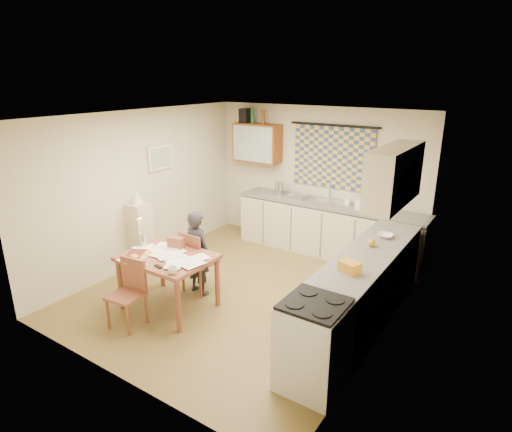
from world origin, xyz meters
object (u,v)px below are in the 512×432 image
Objects in this scene: counter_back at (328,229)px; chair_far at (199,272)px; stove at (313,345)px; person at (198,253)px; shelf_stand at (141,237)px; counter_right at (362,291)px; dining_table at (169,281)px.

counter_back and chair_far have the same top height.
stove is 1.03× the size of chair_far.
shelf_stand is at bearing 2.84° from person.
shelf_stand reaches higher than counter_back.
counter_back is 1.12× the size of counter_right.
chair_far is (-2.26, -0.45, -0.17)m from counter_right.
person reaches higher than counter_back.
stove reaches higher than counter_back.
shelf_stand is at bearing 152.28° from dining_table.
counter_right is at bearing -164.22° from chair_far.
shelf_stand is (-1.28, 0.07, 0.26)m from chair_far.
shelf_stand is (-1.31, 0.12, -0.07)m from person.
counter_back is 3.45m from stove.
counter_back is at bearing 125.15° from counter_right.
chair_far is 1.30m from shelf_stand.
dining_table is 1.26× the size of chair_far.
counter_right is 3.56m from shelf_stand.
person reaches higher than dining_table.
counter_right is at bearing -159.05° from person.
counter_back is at bearing 70.37° from dining_table.
chair_far is 0.74× the size of person.
shelf_stand is (-3.54, 0.98, 0.07)m from stove.
dining_table is at bearing -27.44° from shelf_stand.
chair_far is (-0.98, -2.28, -0.17)m from counter_back.
stove is 2.32m from dining_table.
counter_back is 2.52m from person.
stove is 0.77× the size of person.
person is at bearing -5.28° from shelf_stand.
stove is 3.67m from shelf_stand.
counter_back is 3.49× the size of stove.
person is at bearing 83.01° from dining_table.
counter_right is at bearing 6.23° from shelf_stand.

